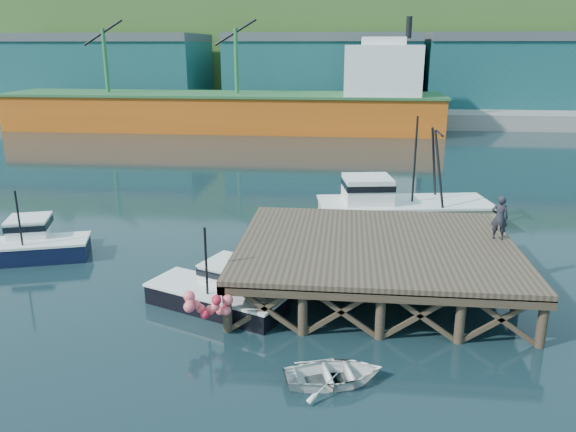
# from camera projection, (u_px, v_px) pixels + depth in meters

# --- Properties ---
(ground) EXTENTS (300.00, 300.00, 0.00)m
(ground) POSITION_uv_depth(u_px,v_px,m) (253.00, 281.00, 25.79)
(ground) COLOR black
(ground) RESTS_ON ground
(wharf) EXTENTS (12.00, 10.00, 2.62)m
(wharf) POSITION_uv_depth(u_px,v_px,m) (376.00, 247.00, 24.50)
(wharf) COLOR brown
(wharf) RESTS_ON ground
(far_quay) EXTENTS (160.00, 40.00, 2.00)m
(far_quay) POSITION_uv_depth(u_px,v_px,m) (323.00, 106.00, 92.11)
(far_quay) COLOR gray
(far_quay) RESTS_ON ground
(warehouse_left) EXTENTS (32.00, 16.00, 9.00)m
(warehouse_left) POSITION_uv_depth(u_px,v_px,m) (103.00, 71.00, 89.30)
(warehouse_left) COLOR #195452
(warehouse_left) RESTS_ON far_quay
(warehouse_mid) EXTENTS (28.00, 16.00, 9.00)m
(warehouse_mid) POSITION_uv_depth(u_px,v_px,m) (322.00, 72.00, 85.76)
(warehouse_mid) COLOR #195452
(warehouse_mid) RESTS_ON far_quay
(warehouse_right) EXTENTS (30.00, 16.00, 9.00)m
(warehouse_right) POSITION_uv_depth(u_px,v_px,m) (526.00, 73.00, 82.73)
(warehouse_right) COLOR #195452
(warehouse_right) RESTS_ON far_quay
(cargo_ship) EXTENTS (55.50, 10.00, 13.75)m
(cargo_ship) POSITION_uv_depth(u_px,v_px,m) (249.00, 104.00, 71.36)
(cargo_ship) COLOR #CB5613
(cargo_ship) RESTS_ON ground
(hillside) EXTENTS (220.00, 50.00, 22.00)m
(hillside) POSITION_uv_depth(u_px,v_px,m) (331.00, 43.00, 117.76)
(hillside) COLOR #2D511E
(hillside) RESTS_ON ground
(boat_navy) EXTENTS (6.38, 4.22, 3.76)m
(boat_navy) POSITION_uv_depth(u_px,v_px,m) (27.00, 244.00, 28.45)
(boat_navy) COLOR black
(boat_navy) RESTS_ON ground
(boat_black) EXTENTS (6.31, 5.25, 3.66)m
(boat_black) POSITION_uv_depth(u_px,v_px,m) (220.00, 291.00, 23.18)
(boat_black) COLOR black
(boat_black) RESTS_ON ground
(trawler) EXTENTS (10.35, 5.07, 6.64)m
(trawler) POSITION_uv_depth(u_px,v_px,m) (400.00, 207.00, 32.80)
(trawler) COLOR #CBBA83
(trawler) RESTS_ON ground
(dinghy) EXTENTS (3.68, 3.04, 0.66)m
(dinghy) POSITION_uv_depth(u_px,v_px,m) (334.00, 374.00, 17.93)
(dinghy) COLOR white
(dinghy) RESTS_ON ground
(dockworker) EXTENTS (0.81, 0.63, 1.98)m
(dockworker) POSITION_uv_depth(u_px,v_px,m) (500.00, 218.00, 24.74)
(dockworker) COLOR black
(dockworker) RESTS_ON wharf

